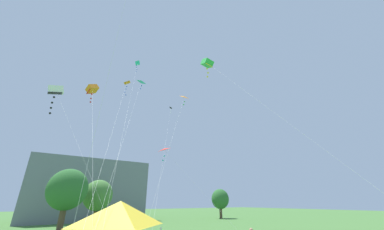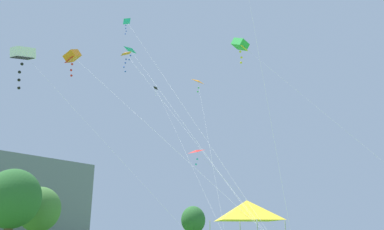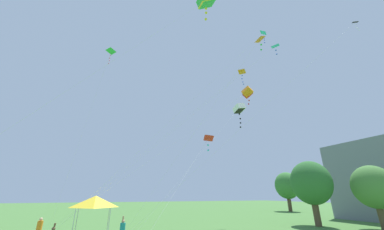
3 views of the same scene
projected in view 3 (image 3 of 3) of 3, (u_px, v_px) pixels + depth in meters
The scene contains 16 objects.
tree_far_left at pixel (287, 186), 50.15m from camera, with size 5.69×5.12×8.59m.
tree_far_centre at pixel (311, 183), 27.29m from camera, with size 5.11×4.60×7.70m.
tree_near_right at pixel (373, 187), 24.26m from camera, with size 4.49×4.04×6.78m.
festival_tent at pixel (95, 202), 18.16m from camera, with size 2.82×2.82×3.48m.
person_orange_shirt at pixel (39, 228), 17.60m from camera, with size 0.42×0.42×1.76m.
person_teal_shirt at pixel (122, 230), 16.56m from camera, with size 0.40×0.40×1.97m.
kite_green_delta_0 at pixel (111, 53), 24.28m from camera, with size 1.66×3.33×19.21m.
kite_cyan_delta_1 at pixel (261, 36), 25.89m from camera, with size 6.98×20.10×22.40m.
kite_orange_delta_2 at pixel (259, 40), 17.85m from camera, with size 9.01×9.62×16.16m.
kite_orange_delta_3 at pixel (240, 73), 24.95m from camera, with size 5.96×18.36×17.32m.
kite_orange_box_4 at pixel (247, 92), 28.80m from camera, with size 1.97×21.83×17.34m.
kite_cyan_delta_5 at pixel (274, 47), 24.37m from camera, with size 8.82×20.84×19.86m.
kite_green_box_6 at pixel (206, 1), 16.95m from camera, with size 1.26×16.23×18.68m.
kite_red_delta_7 at pixel (208, 138), 17.51m from camera, with size 4.94×7.16×8.22m.
kite_white_box_8 at pixel (239, 109), 32.11m from camera, with size 6.42×16.01×16.45m.
kite_black_delta_9 at pixel (345, 32), 19.09m from camera, with size 10.80×18.14×18.37m.
Camera 3 is at (16.07, 7.46, 3.55)m, focal length 20.00 mm.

